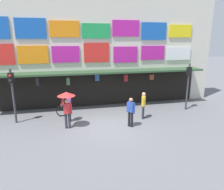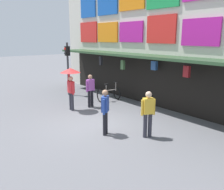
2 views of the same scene
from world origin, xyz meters
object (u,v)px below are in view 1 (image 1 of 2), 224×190
traffic_light_far (188,79)px  pedestrian_in_black (131,111)px  pedestrian_in_yellow (143,104)px  pedestrian_in_white (69,106)px  bicycle_parked (63,108)px  traffic_light_near (12,88)px  pedestrian_with_umbrella (67,100)px

traffic_light_far → pedestrian_in_black: 5.25m
pedestrian_in_yellow → pedestrian_in_white: (-4.45, 0.54, 0.00)m
traffic_light_far → bicycle_parked: (-8.41, 1.03, -1.75)m
traffic_light_near → pedestrian_in_white: size_ratio=1.90×
pedestrian_in_white → pedestrian_in_black: same height
pedestrian_in_yellow → pedestrian_with_umbrella: (-4.59, -0.48, 0.69)m
traffic_light_far → pedestrian_in_white: traffic_light_far is taller
traffic_light_near → pedestrian_with_umbrella: bearing=-26.3°
pedestrian_in_white → traffic_light_far: bearing=3.3°
traffic_light_near → pedestrian_in_yellow: (7.56, -0.98, -1.19)m
traffic_light_far → pedestrian_with_umbrella: (-8.14, -1.49, -0.50)m
traffic_light_far → pedestrian_with_umbrella: 8.29m
pedestrian_in_black → pedestrian_in_white: bearing=154.7°
traffic_light_far → pedestrian_in_yellow: size_ratio=1.90×
pedestrian_in_white → pedestrian_in_black: 3.67m
traffic_light_near → bicycle_parked: size_ratio=2.59×
traffic_light_far → pedestrian_in_white: size_ratio=1.90×
bicycle_parked → pedestrian_in_white: pedestrian_in_white is taller
pedestrian_in_black → pedestrian_with_umbrella: bearing=171.1°
traffic_light_far → pedestrian_with_umbrella: traffic_light_far is taller
traffic_light_far → pedestrian_in_black: traffic_light_far is taller
pedestrian_with_umbrella → pedestrian_in_yellow: bearing=6.0°
traffic_light_far → bicycle_parked: size_ratio=2.59×
traffic_light_far → bicycle_parked: 8.65m
pedestrian_in_yellow → pedestrian_in_white: 4.49m
pedestrian_in_white → bicycle_parked: bearing=105.1°
traffic_light_near → traffic_light_far: size_ratio=1.00×
pedestrian_in_black → pedestrian_in_yellow: bearing=42.1°
pedestrian_in_white → pedestrian_with_umbrella: bearing=-97.4°
pedestrian_in_yellow → traffic_light_far: bearing=15.7°
traffic_light_near → pedestrian_in_yellow: traffic_light_near is taller
pedestrian_in_white → pedestrian_in_black: (3.32, -1.57, 0.00)m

